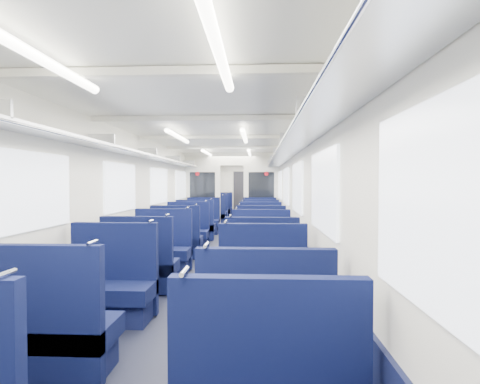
{
  "coord_description": "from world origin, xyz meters",
  "views": [
    {
      "loc": [
        0.78,
        -8.72,
        1.51
      ],
      "look_at": [
        0.21,
        3.12,
        1.19
      ],
      "focal_mm": 28.13,
      "sensor_mm": 36.0,
      "label": 1
    }
  ],
  "objects_px": {
    "seat_5": "(265,343)",
    "seat_6": "(111,290)",
    "seat_18": "(203,222)",
    "seat_22": "(215,213)",
    "seat_10": "(162,252)",
    "seat_14": "(187,233)",
    "seat_17": "(260,227)",
    "seat_26": "(221,209)",
    "seat_27": "(259,209)",
    "seat_15": "(260,234)",
    "seat_16": "(196,227)",
    "seat_24": "(218,211)",
    "seat_4": "(49,335)",
    "seat_19": "(260,222)",
    "seat_9": "(262,270)",
    "seat_25": "(259,211)",
    "seat_21": "(260,216)",
    "end_door": "(242,193)",
    "bulkhead": "(232,191)",
    "seat_23": "(259,213)",
    "seat_11": "(261,254)",
    "seat_8": "(140,268)",
    "seat_12": "(177,241)",
    "seat_20": "(211,216)",
    "seat_13": "(261,241)",
    "seat_7": "(263,292)"
  },
  "relations": [
    {
      "from": "bulkhead",
      "to": "seat_4",
      "type": "height_order",
      "value": "bulkhead"
    },
    {
      "from": "seat_16",
      "to": "seat_24",
      "type": "relative_size",
      "value": 1.0
    },
    {
      "from": "seat_11",
      "to": "seat_18",
      "type": "bearing_deg",
      "value": 109.3
    },
    {
      "from": "seat_17",
      "to": "seat_26",
      "type": "distance_m",
      "value": 6.64
    },
    {
      "from": "seat_18",
      "to": "seat_23",
      "type": "bearing_deg",
      "value": 61.99
    },
    {
      "from": "seat_12",
      "to": "seat_23",
      "type": "relative_size",
      "value": 1.0
    },
    {
      "from": "bulkhead",
      "to": "seat_18",
      "type": "distance_m",
      "value": 1.26
    },
    {
      "from": "seat_21",
      "to": "seat_26",
      "type": "bearing_deg",
      "value": 116.32
    },
    {
      "from": "seat_4",
      "to": "seat_9",
      "type": "bearing_deg",
      "value": 53.13
    },
    {
      "from": "seat_18",
      "to": "seat_22",
      "type": "bearing_deg",
      "value": 90.0
    },
    {
      "from": "seat_23",
      "to": "seat_5",
      "type": "bearing_deg",
      "value": -90.0
    },
    {
      "from": "seat_11",
      "to": "seat_22",
      "type": "height_order",
      "value": "same"
    },
    {
      "from": "seat_27",
      "to": "seat_17",
      "type": "bearing_deg",
      "value": -90.0
    },
    {
      "from": "seat_4",
      "to": "seat_19",
      "type": "xyz_separation_m",
      "value": [
        1.66,
        8.12,
        0.0
      ]
    },
    {
      "from": "seat_13",
      "to": "seat_20",
      "type": "relative_size",
      "value": 1.0
    },
    {
      "from": "seat_8",
      "to": "seat_22",
      "type": "xyz_separation_m",
      "value": [
        0.0,
        8.87,
        0.0
      ]
    },
    {
      "from": "seat_6",
      "to": "seat_21",
      "type": "bearing_deg",
      "value": 79.35
    },
    {
      "from": "seat_9",
      "to": "seat_26",
      "type": "relative_size",
      "value": 1.0
    },
    {
      "from": "bulkhead",
      "to": "seat_13",
      "type": "relative_size",
      "value": 2.58
    },
    {
      "from": "seat_17",
      "to": "seat_24",
      "type": "bearing_deg",
      "value": 107.2
    },
    {
      "from": "end_door",
      "to": "seat_9",
      "type": "bearing_deg",
      "value": -86.25
    },
    {
      "from": "seat_12",
      "to": "seat_24",
      "type": "height_order",
      "value": "same"
    },
    {
      "from": "seat_16",
      "to": "seat_25",
      "type": "distance_m",
      "value": 5.9
    },
    {
      "from": "seat_9",
      "to": "seat_12",
      "type": "bearing_deg",
      "value": 125.39
    },
    {
      "from": "end_door",
      "to": "seat_25",
      "type": "relative_size",
      "value": 1.85
    },
    {
      "from": "seat_4",
      "to": "seat_19",
      "type": "distance_m",
      "value": 8.29
    },
    {
      "from": "seat_8",
      "to": "seat_18",
      "type": "bearing_deg",
      "value": 90.0
    },
    {
      "from": "seat_14",
      "to": "seat_26",
      "type": "bearing_deg",
      "value": 90.0
    },
    {
      "from": "seat_9",
      "to": "seat_11",
      "type": "distance_m",
      "value": 1.12
    },
    {
      "from": "seat_4",
      "to": "seat_20",
      "type": "xyz_separation_m",
      "value": [
        0.0,
        10.06,
        0.0
      ]
    },
    {
      "from": "seat_20",
      "to": "seat_24",
      "type": "relative_size",
      "value": 1.0
    },
    {
      "from": "seat_7",
      "to": "seat_14",
      "type": "bearing_deg",
      "value": 110.33
    },
    {
      "from": "seat_9",
      "to": "seat_14",
      "type": "xyz_separation_m",
      "value": [
        -1.66,
        3.47,
        0.0
      ]
    },
    {
      "from": "seat_6",
      "to": "seat_15",
      "type": "relative_size",
      "value": 1.0
    },
    {
      "from": "seat_4",
      "to": "seat_21",
      "type": "bearing_deg",
      "value": 80.61
    },
    {
      "from": "seat_11",
      "to": "seat_15",
      "type": "height_order",
      "value": "same"
    },
    {
      "from": "end_door",
      "to": "seat_26",
      "type": "xyz_separation_m",
      "value": [
        -0.83,
        -1.48,
        -0.67
      ]
    },
    {
      "from": "seat_5",
      "to": "seat_8",
      "type": "xyz_separation_m",
      "value": [
        -1.66,
        2.31,
        0.0
      ]
    },
    {
      "from": "seat_5",
      "to": "seat_6",
      "type": "bearing_deg",
      "value": 142.29
    },
    {
      "from": "seat_10",
      "to": "seat_14",
      "type": "xyz_separation_m",
      "value": [
        0.0,
        2.27,
        0.0
      ]
    },
    {
      "from": "seat_16",
      "to": "seat_19",
      "type": "height_order",
      "value": "same"
    },
    {
      "from": "seat_16",
      "to": "seat_19",
      "type": "bearing_deg",
      "value": 38.05
    },
    {
      "from": "seat_19",
      "to": "seat_17",
      "type": "bearing_deg",
      "value": -90.0
    },
    {
      "from": "seat_9",
      "to": "seat_25",
      "type": "bearing_deg",
      "value": 90.0
    },
    {
      "from": "seat_9",
      "to": "seat_11",
      "type": "bearing_deg",
      "value": 90.0
    },
    {
      "from": "seat_17",
      "to": "seat_24",
      "type": "relative_size",
      "value": 1.0
    },
    {
      "from": "seat_6",
      "to": "seat_20",
      "type": "distance_m",
      "value": 8.85
    },
    {
      "from": "end_door",
      "to": "seat_14",
      "type": "distance_m",
      "value": 9.26
    },
    {
      "from": "seat_24",
      "to": "seat_20",
      "type": "bearing_deg",
      "value": -90.0
    },
    {
      "from": "seat_19",
      "to": "seat_27",
      "type": "bearing_deg",
      "value": 90.0
    }
  ]
}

